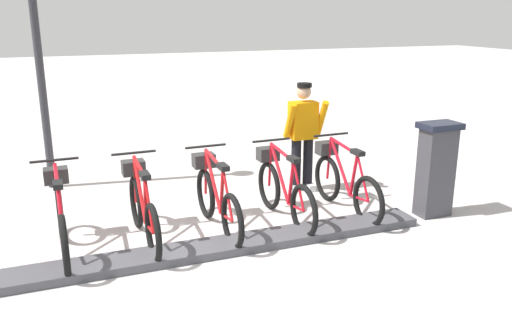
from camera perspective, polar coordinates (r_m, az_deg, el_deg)
ground_plane at (r=6.16m, az=-4.88°, el=-9.97°), size 60.00×60.00×0.00m
dock_rail_base at (r=6.14m, az=-4.89°, el=-9.55°), size 0.44×5.38×0.10m
payment_kiosk at (r=7.40m, az=18.95°, el=-0.80°), size 0.36×0.52×1.28m
bike_docked_0 at (r=7.32m, az=9.52°, el=-2.27°), size 1.72×0.54×1.02m
bike_docked_1 at (r=6.91m, az=2.94°, el=-3.15°), size 1.72×0.54×1.02m
bike_docked_2 at (r=6.61m, az=-4.36°, el=-4.08°), size 1.72×0.54×1.02m
bike_docked_3 at (r=6.43m, az=-12.23°, el=-5.00°), size 1.72×0.54×1.02m
bike_docked_4 at (r=6.37m, az=-20.43°, el=-5.85°), size 1.72×0.54×1.02m
worker_near_rack at (r=7.98m, az=5.12°, el=2.97°), size 0.46×0.62×1.66m
lamp_post at (r=8.52m, az=-23.05°, el=14.95°), size 0.32×0.32×4.19m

